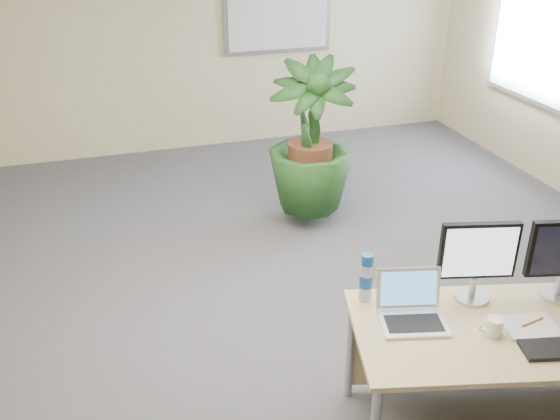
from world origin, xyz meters
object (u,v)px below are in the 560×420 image
object	(u,v)px
desk	(524,338)
floor_plant	(310,146)
laptop	(411,309)
monitor_left	(478,257)

from	to	relation	value
desk	floor_plant	xyz separation A→B (m)	(-0.26, 2.70, 0.17)
desk	laptop	xyz separation A→B (m)	(-0.62, 0.16, 0.21)
desk	floor_plant	world-z (taller)	floor_plant
floor_plant	monitor_left	size ratio (longest dim) A/B	3.19
desk	floor_plant	size ratio (longest dim) A/B	1.36
floor_plant	monitor_left	distance (m)	2.49
floor_plant	monitor_left	xyz separation A→B (m)	(0.05, -2.47, 0.25)
monitor_left	laptop	world-z (taller)	monitor_left
floor_plant	laptop	distance (m)	2.56
desk	laptop	distance (m)	0.67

